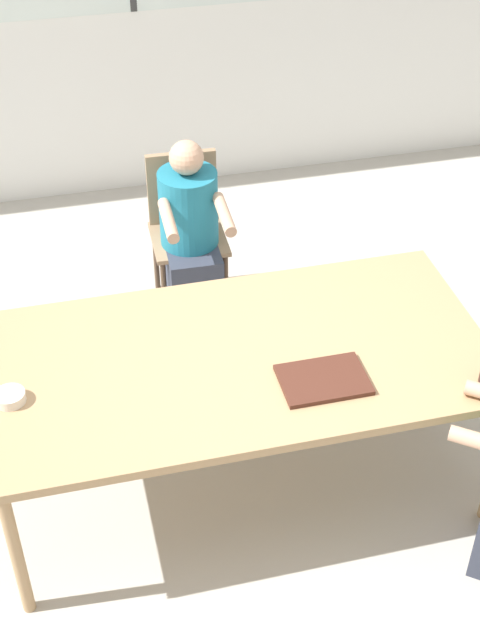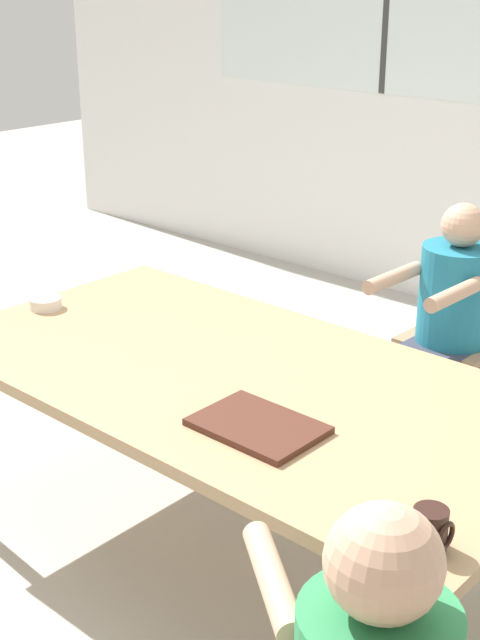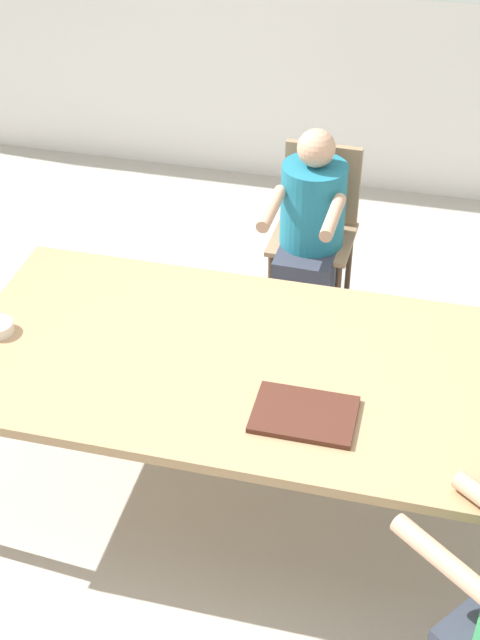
% 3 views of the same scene
% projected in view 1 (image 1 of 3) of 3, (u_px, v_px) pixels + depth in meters
% --- Properties ---
extents(ground_plane, '(16.00, 16.00, 0.00)m').
position_uv_depth(ground_plane, '(240.00, 474.00, 4.10)').
color(ground_plane, '#B2ADA3').
extents(dining_table, '(2.06, 1.07, 0.73)m').
position_uv_depth(dining_table, '(240.00, 363.00, 3.67)').
color(dining_table, tan).
rests_on(dining_table, ground_plane).
extents(chair_for_woman_green_shirt, '(0.41, 0.41, 0.86)m').
position_uv_depth(chair_for_woman_green_shirt, '(185.00, 217.00, 4.89)').
color(chair_for_woman_green_shirt, '#937556').
rests_on(chair_for_woman_green_shirt, ground_plane).
extents(person_woman_green_shirt, '(0.35, 0.60, 1.03)m').
position_uv_depth(person_woman_green_shirt, '(191.00, 241.00, 4.79)').
color(person_woman_green_shirt, '#333847').
rests_on(person_woman_green_shirt, ground_plane).
extents(food_tray_dark, '(0.35, 0.25, 0.02)m').
position_uv_depth(food_tray_dark, '(323.00, 380.00, 3.51)').
color(food_tray_dark, '#472319').
rests_on(food_tray_dark, dining_table).
extents(bowl_white_shallow, '(0.12, 0.12, 0.04)m').
position_uv_depth(bowl_white_shallow, '(10.00, 397.00, 3.41)').
color(bowl_white_shallow, silver).
rests_on(bowl_white_shallow, dining_table).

